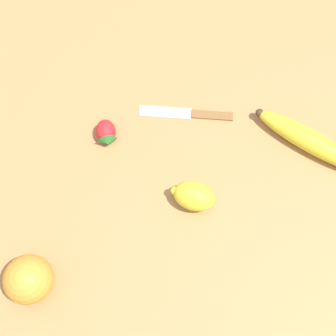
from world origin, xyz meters
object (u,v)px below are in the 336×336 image
object	(u,v)px
orange	(29,279)
paring_knife	(189,113)
banana	(311,141)
lemon	(194,196)
strawberry	(106,133)

from	to	relation	value
orange	paring_knife	world-z (taller)	orange
banana	paring_knife	distance (m)	0.23
banana	lemon	world-z (taller)	lemon
strawberry	paring_knife	world-z (taller)	strawberry
paring_knife	lemon	bearing A→B (deg)	-174.25
paring_knife	banana	bearing A→B (deg)	-101.92
banana	strawberry	size ratio (longest dim) A/B	3.74
banana	strawberry	world-z (taller)	banana
orange	banana	bearing A→B (deg)	-42.51
lemon	orange	bearing A→B (deg)	138.43
banana	orange	distance (m)	0.54
orange	strawberry	bearing A→B (deg)	-2.16
banana	lemon	bearing A→B (deg)	-121.37
orange	strawberry	world-z (taller)	orange
lemon	paring_knife	xyz separation A→B (m)	(0.16, 0.06, -0.02)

